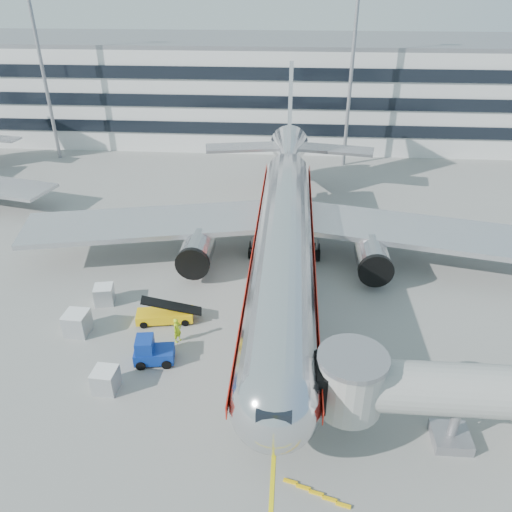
# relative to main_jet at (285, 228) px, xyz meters

# --- Properties ---
(ground) EXTENTS (180.00, 180.00, 0.00)m
(ground) POSITION_rel_main_jet_xyz_m (0.00, -11.72, -4.23)
(ground) COLOR gray
(ground) RESTS_ON ground
(lead_in_line) EXTENTS (0.25, 70.00, 0.01)m
(lead_in_line) POSITION_rel_main_jet_xyz_m (0.00, -1.72, -4.23)
(lead_in_line) COLOR yellow
(lead_in_line) RESTS_ON ground
(main_jet) EXTENTS (50.95, 48.70, 16.06)m
(main_jet) POSITION_rel_main_jet_xyz_m (0.00, 0.00, 0.00)
(main_jet) COLOR silver
(main_jet) RESTS_ON ground
(jet_bridge) EXTENTS (17.80, 4.50, 7.00)m
(jet_bridge) POSITION_rel_main_jet_xyz_m (12.18, -19.72, -0.36)
(jet_bridge) COLOR silver
(jet_bridge) RESTS_ON ground
(terminal) EXTENTS (150.00, 24.25, 15.60)m
(terminal) POSITION_rel_main_jet_xyz_m (0.00, 46.23, 3.57)
(terminal) COLOR silver
(terminal) RESTS_ON ground
(light_mast_west) EXTENTS (2.40, 1.20, 25.45)m
(light_mast_west) POSITION_rel_main_jet_xyz_m (-35.00, 30.28, 10.64)
(light_mast_west) COLOR gray
(light_mast_west) RESTS_ON ground
(light_mast_centre) EXTENTS (2.40, 1.20, 25.45)m
(light_mast_centre) POSITION_rel_main_jet_xyz_m (8.00, 30.28, 10.64)
(light_mast_centre) COLOR gray
(light_mast_centre) RESTS_ON ground
(belt_loader) EXTENTS (4.83, 2.35, 2.26)m
(belt_loader) POSITION_rel_main_jet_xyz_m (-9.31, -9.23, -3.59)
(belt_loader) COLOR yellow
(belt_loader) RESTS_ON ground
(baggage_tug) EXTENTS (3.01, 2.14, 2.11)m
(baggage_tug) POSITION_rel_main_jet_xyz_m (-9.11, -14.07, -3.32)
(baggage_tug) COLOR navy
(baggage_tug) RESTS_ON ground
(cargo_container_left) EXTENTS (1.82, 1.82, 1.85)m
(cargo_container_left) POSITION_rel_main_jet_xyz_m (-15.72, -11.19, -3.30)
(cargo_container_left) COLOR #B5B8BD
(cargo_container_left) RESTS_ON ground
(cargo_container_right) EXTENTS (1.82, 1.82, 1.63)m
(cargo_container_right) POSITION_rel_main_jet_xyz_m (-15.02, -7.04, -3.41)
(cargo_container_right) COLOR #B5B8BD
(cargo_container_right) RESTS_ON ground
(cargo_container_front) EXTENTS (1.64, 1.64, 1.65)m
(cargo_container_front) POSITION_rel_main_jet_xyz_m (-11.47, -17.01, -3.41)
(cargo_container_front) COLOR #B5B8BD
(cargo_container_front) RESTS_ON ground
(ramp_worker) EXTENTS (0.81, 0.89, 2.05)m
(ramp_worker) POSITION_rel_main_jet_xyz_m (-7.75, -11.63, -3.21)
(ramp_worker) COLOR #B3D916
(ramp_worker) RESTS_ON ground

